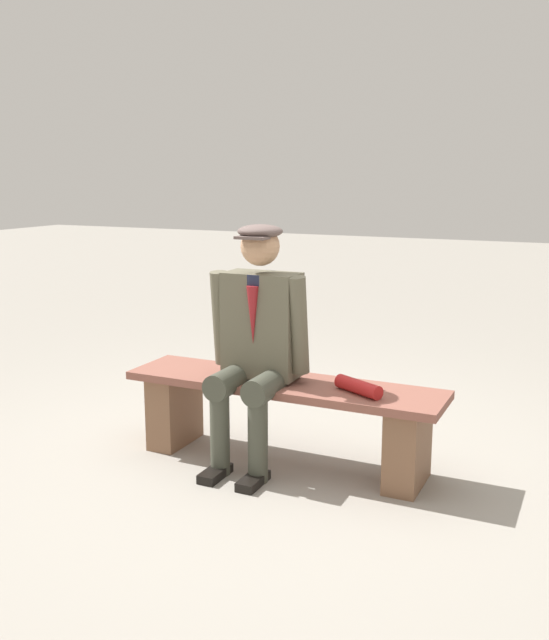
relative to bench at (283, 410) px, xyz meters
The scene contains 4 objects.
ground_plane 0.32m from the bench, ahead, with size 30.00×30.00×0.00m, color gray.
bench is the anchor object (origin of this frame).
seated_man 0.47m from the bench, 27.52° to the left, with size 0.60×0.59×1.38m.
rolled_magazine 0.52m from the bench, behind, with size 0.08×0.08×0.30m, color #B21E1E.
Camera 1 is at (-1.62, 3.58, 1.65)m, focal length 40.21 mm.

